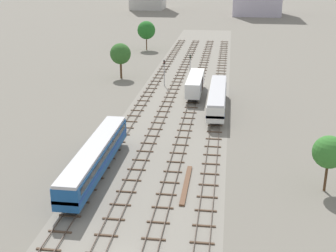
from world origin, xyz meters
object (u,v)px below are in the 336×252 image
diesel_railcar_centre_near (217,97)px  signal_post_near (190,63)px  freight_boxcar_centre_left_mid (195,83)px  signal_post_nearest (164,69)px  passenger_coach_far_left_nearest (95,156)px

diesel_railcar_centre_near → signal_post_near: size_ratio=3.93×
freight_boxcar_centre_left_mid → signal_post_nearest: bearing=139.1°
diesel_railcar_centre_near → signal_post_near: 25.54m
passenger_coach_far_left_nearest → signal_post_near: signal_post_near is taller
passenger_coach_far_left_nearest → signal_post_nearest: size_ratio=3.87×
freight_boxcar_centre_left_mid → signal_post_near: size_ratio=2.69×
passenger_coach_far_left_nearest → signal_post_near: bearing=82.3°
freight_boxcar_centre_left_mid → signal_post_nearest: size_ratio=2.46×
freight_boxcar_centre_left_mid → signal_post_near: signal_post_near is taller
diesel_railcar_centre_near → signal_post_nearest: signal_post_nearest is taller
freight_boxcar_centre_left_mid → diesel_railcar_centre_near: bearing=-63.9°
signal_post_near → signal_post_nearest: bearing=-118.1°
diesel_railcar_centre_near → signal_post_nearest: size_ratio=3.61×
signal_post_nearest → signal_post_near: size_ratio=1.09×
signal_post_nearest → diesel_railcar_centre_near: bearing=-53.2°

